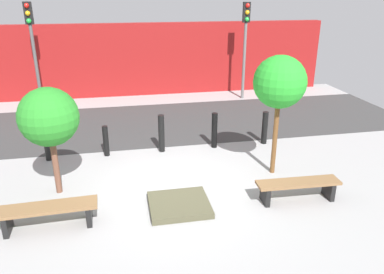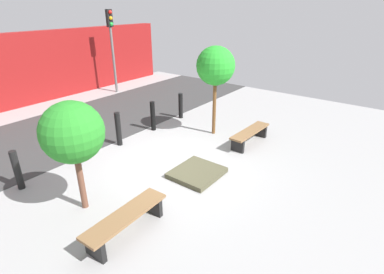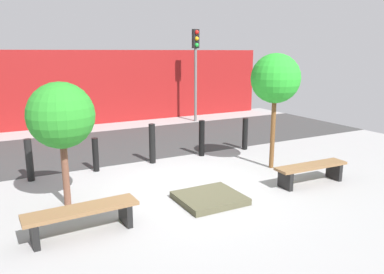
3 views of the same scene
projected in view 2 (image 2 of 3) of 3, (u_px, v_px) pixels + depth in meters
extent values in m
plane|color=#949494|center=(174.00, 166.00, 8.37)|extent=(18.00, 18.00, 0.00)
cube|color=#373737|center=(75.00, 127.00, 10.98)|extent=(18.00, 4.48, 0.01)
cube|color=maroon|center=(13.00, 71.00, 12.61)|extent=(16.20, 0.50, 3.05)
cube|color=black|center=(95.00, 248.00, 5.28)|extent=(0.12, 0.48, 0.40)
cube|color=black|center=(153.00, 205.00, 6.41)|extent=(0.12, 0.48, 0.40)
cube|color=brown|center=(126.00, 215.00, 5.75)|extent=(1.89, 0.54, 0.06)
cube|color=black|center=(238.00, 145.00, 9.10)|extent=(0.12, 0.43, 0.40)
cube|color=black|center=(260.00, 131.00, 10.14)|extent=(0.12, 0.43, 0.40)
cube|color=brown|center=(250.00, 131.00, 9.52)|extent=(1.85, 0.49, 0.06)
cube|color=#4A4833|center=(197.00, 173.00, 7.90)|extent=(1.27, 1.16, 0.13)
cylinder|color=brown|center=(81.00, 179.00, 6.39)|extent=(0.13, 0.13, 1.46)
sphere|color=#268325|center=(72.00, 132.00, 5.95)|extent=(1.27, 1.27, 1.27)
cylinder|color=brown|center=(214.00, 106.00, 10.06)|extent=(0.12, 0.12, 1.99)
sphere|color=green|center=(216.00, 66.00, 9.51)|extent=(1.25, 1.25, 1.25)
cylinder|color=black|center=(17.00, 170.00, 7.15)|extent=(0.17, 0.17, 1.02)
cylinder|color=black|center=(75.00, 150.00, 8.31)|extent=(0.15, 0.15, 0.87)
cylinder|color=black|center=(118.00, 129.00, 9.39)|extent=(0.17, 0.17, 1.09)
cylinder|color=black|center=(153.00, 116.00, 10.53)|extent=(0.17, 0.17, 1.05)
cylinder|color=black|center=(181.00, 106.00, 11.67)|extent=(0.17, 0.17, 0.99)
cylinder|color=slate|center=(113.00, 53.00, 14.55)|extent=(0.12, 0.12, 3.90)
cube|color=black|center=(109.00, 18.00, 13.91)|extent=(0.28, 0.16, 0.78)
sphere|color=red|center=(110.00, 12.00, 13.75)|extent=(0.17, 0.17, 0.17)
sphere|color=orange|center=(111.00, 18.00, 13.86)|extent=(0.17, 0.17, 0.17)
sphere|color=green|center=(111.00, 24.00, 13.96)|extent=(0.17, 0.17, 0.17)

